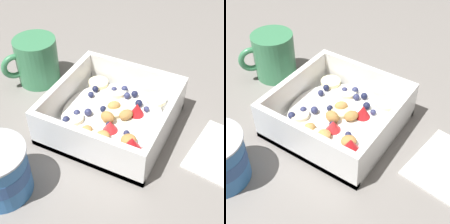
% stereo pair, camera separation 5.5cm
% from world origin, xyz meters
% --- Properties ---
extents(ground_plane, '(2.40, 2.40, 0.00)m').
position_xyz_m(ground_plane, '(0.00, 0.00, 0.00)').
color(ground_plane, gray).
extents(fruit_bowl, '(0.19, 0.19, 0.07)m').
position_xyz_m(fruit_bowl, '(-0.02, -0.02, 0.02)').
color(fruit_bowl, white).
rests_on(fruit_bowl, ground).
extents(spoon, '(0.03, 0.17, 0.01)m').
position_xyz_m(spoon, '(0.11, -0.05, 0.00)').
color(spoon, silver).
rests_on(spoon, ground).
extents(coffee_mug, '(0.08, 0.10, 0.09)m').
position_xyz_m(coffee_mug, '(0.17, -0.07, 0.05)').
color(coffee_mug, '#3D8456').
rests_on(coffee_mug, ground).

